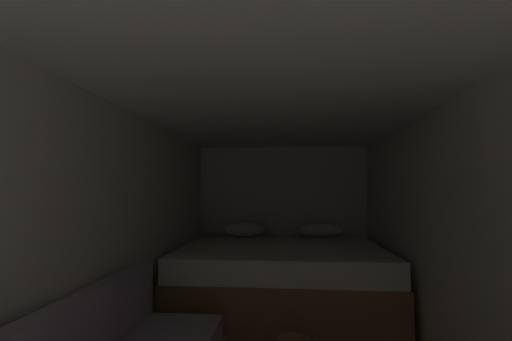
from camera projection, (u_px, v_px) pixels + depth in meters
The scene contains 5 objects.
wall_back at pixel (282, 216), 4.90m from camera, with size 2.50×0.05×1.98m, color silver.
wall_left at pixel (103, 241), 2.37m from camera, with size 0.05×5.25×1.98m, color silver.
wall_right at pixel (471, 246), 2.16m from camera, with size 0.05×5.25×1.98m, color silver.
ceiling_slab at pixel (278, 94), 2.33m from camera, with size 2.50×5.25×0.05m, color white.
bed at pixel (281, 276), 3.90m from camera, with size 2.28×1.82×0.91m.
Camera 1 is at (0.05, -0.22, 1.34)m, focal length 23.85 mm.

